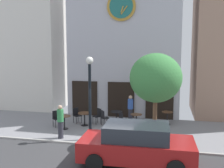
% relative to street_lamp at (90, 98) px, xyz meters
% --- Properties ---
extents(ground_plane, '(27.77, 11.58, 0.13)m').
position_rel_street_lamp_xyz_m(ground_plane, '(0.87, -1.09, -2.07)').
color(ground_plane, gray).
extents(clock_building, '(7.45, 4.07, 12.21)m').
position_rel_street_lamp_xyz_m(clock_building, '(0.66, 6.04, 4.27)').
color(clock_building, '#B2B2BC').
rests_on(clock_building, ground_plane).
extents(neighbor_building_left, '(5.41, 3.21, 15.38)m').
position_rel_street_lamp_xyz_m(neighbor_building_left, '(-6.88, 6.30, 5.64)').
color(neighbor_building_left, silver).
rests_on(neighbor_building_left, ground_plane).
extents(street_lamp, '(0.36, 0.36, 4.03)m').
position_rel_street_lamp_xyz_m(street_lamp, '(0.00, 0.00, 0.00)').
color(street_lamp, black).
rests_on(street_lamp, ground_plane).
extents(street_tree, '(2.36, 2.12, 4.21)m').
position_rel_street_lamp_xyz_m(street_tree, '(3.10, 0.05, 1.03)').
color(street_tree, brown).
rests_on(street_tree, ground_plane).
extents(cafe_table_rightmost, '(0.68, 0.68, 0.75)m').
position_rel_street_lamp_xyz_m(cafe_table_rightmost, '(-1.90, 1.32, -1.53)').
color(cafe_table_rightmost, black).
rests_on(cafe_table_rightmost, ground_plane).
extents(cafe_table_center_right, '(0.77, 0.77, 0.76)m').
position_rel_street_lamp_xyz_m(cafe_table_center_right, '(-1.02, 2.19, -1.49)').
color(cafe_table_center_right, black).
rests_on(cafe_table_center_right, ground_plane).
extents(cafe_table_near_door, '(0.72, 0.72, 0.74)m').
position_rel_street_lamp_xyz_m(cafe_table_near_door, '(0.69, 3.00, -1.52)').
color(cafe_table_near_door, black).
rests_on(cafe_table_near_door, ground_plane).
extents(cafe_table_center_left, '(0.66, 0.66, 0.73)m').
position_rel_street_lamp_xyz_m(cafe_table_center_left, '(1.93, 2.63, -1.55)').
color(cafe_table_center_left, black).
rests_on(cafe_table_center_left, ground_plane).
extents(cafe_table_leftmost, '(0.64, 0.64, 0.76)m').
position_rel_street_lamp_xyz_m(cafe_table_leftmost, '(3.64, 3.48, -1.54)').
color(cafe_table_leftmost, black).
rests_on(cafe_table_leftmost, ground_plane).
extents(cafe_chair_facing_wall, '(0.57, 0.57, 0.90)m').
position_rel_street_lamp_xyz_m(cafe_chair_facing_wall, '(-2.57, 1.73, -1.52)').
color(cafe_chair_facing_wall, black).
rests_on(cafe_chair_facing_wall, ground_plane).
extents(cafe_chair_near_tree, '(0.56, 0.56, 0.90)m').
position_rel_street_lamp_xyz_m(cafe_chair_near_tree, '(-0.40, 2.81, -1.52)').
color(cafe_chair_near_tree, black).
rests_on(cafe_chair_near_tree, ground_plane).
extents(cafe_chair_right_end, '(0.56, 0.56, 0.90)m').
position_rel_street_lamp_xyz_m(cafe_chair_right_end, '(0.10, 2.41, -1.52)').
color(cafe_chair_right_end, black).
rests_on(cafe_chair_right_end, ground_plane).
extents(cafe_chair_curbside, '(0.56, 0.56, 0.90)m').
position_rel_street_lamp_xyz_m(cafe_chair_curbside, '(1.21, 2.13, -1.52)').
color(cafe_chair_curbside, black).
rests_on(cafe_chair_curbside, ground_plane).
extents(cafe_chair_under_awning, '(0.56, 0.56, 0.90)m').
position_rel_street_lamp_xyz_m(cafe_chair_under_awning, '(-1.69, 2.69, -1.52)').
color(cafe_chair_under_awning, black).
rests_on(cafe_chair_under_awning, ground_plane).
extents(pedestrian_green, '(0.45, 0.45, 1.67)m').
position_rel_street_lamp_xyz_m(pedestrian_green, '(-1.48, -0.15, -1.19)').
color(pedestrian_green, '#2D2D38').
rests_on(pedestrian_green, ground_plane).
extents(pedestrian_blue, '(0.42, 0.42, 1.67)m').
position_rel_street_lamp_xyz_m(pedestrian_blue, '(1.47, 3.38, -1.19)').
color(pedestrian_blue, '#2D2D38').
rests_on(pedestrian_blue, ground_plane).
extents(parked_car_red, '(4.35, 2.12, 1.55)m').
position_rel_street_lamp_xyz_m(parked_car_red, '(2.55, -2.26, -1.29)').
color(parked_car_red, maroon).
rests_on(parked_car_red, ground_plane).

